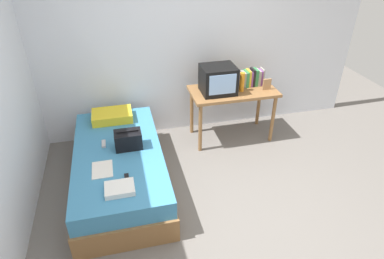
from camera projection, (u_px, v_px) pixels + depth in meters
name	position (u px, v px, depth m)	size (l,w,h in m)	color
ground_plane	(225.00, 220.00, 3.47)	(8.00, 8.00, 0.00)	slate
wall_back	(182.00, 42.00, 4.44)	(5.20, 0.10, 2.60)	silver
bed	(120.00, 168.00, 3.84)	(1.00, 2.00, 0.48)	olive
desk	(233.00, 96.00, 4.52)	(1.16, 0.60, 0.74)	olive
tv	(218.00, 80.00, 4.31)	(0.44, 0.39, 0.36)	black
water_bottle	(242.00, 82.00, 4.37)	(0.07, 0.07, 0.26)	orange
book_row	(252.00, 78.00, 4.55)	(0.30, 0.17, 0.24)	gray
picture_frame	(267.00, 84.00, 4.43)	(0.11, 0.02, 0.15)	#9E754C
pillow	(112.00, 116.00, 4.28)	(0.51, 0.34, 0.11)	yellow
handbag	(128.00, 140.00, 3.72)	(0.30, 0.20, 0.23)	black
magazine	(102.00, 169.00, 3.42)	(0.21, 0.29, 0.01)	white
remote_dark	(127.00, 179.00, 3.28)	(0.04, 0.16, 0.02)	black
remote_silver	(104.00, 144.00, 3.81)	(0.04, 0.14, 0.02)	#B7B7BC
folded_towel	(120.00, 189.00, 3.14)	(0.28, 0.22, 0.05)	white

